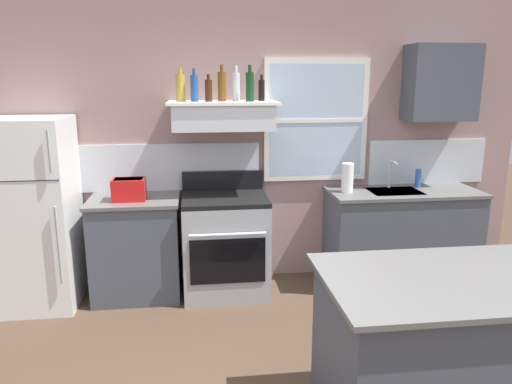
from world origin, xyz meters
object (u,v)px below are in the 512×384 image
Objects in this scene: refrigerator at (32,214)px; toaster at (129,189)px; bottle_balsamic_dark at (262,90)px; paper_towel_roll at (347,178)px; bottle_brown_stout at (209,90)px; bottle_blue_liqueur at (194,88)px; bottle_clear_tall at (236,86)px; bottle_champagne_gold_foil at (181,87)px; stove_range at (225,244)px; kitchen_island at (447,353)px; bottle_dark_green_wine at (250,86)px; bottle_amber_wine at (222,86)px; dish_soap_bottle at (418,178)px.

refrigerator is 0.84m from toaster.
paper_towel_roll is at bearing -7.48° from bottle_balsamic_dark.
bottle_brown_stout is 0.48m from bottle_balsamic_dark.
bottle_blue_liqueur is 0.37m from bottle_clear_tall.
bottle_blue_liqueur is at bearing -23.23° from bottle_champagne_gold_foil.
refrigerator is 1.49× the size of stove_range.
refrigerator is 6.03× the size of paper_towel_roll.
toaster is 1.30× the size of bottle_balsamic_dark.
bottle_brown_stout is 0.17× the size of kitchen_island.
bottle_clear_tall is at bearing 138.82° from bottle_dark_green_wine.
stove_range is 3.82× the size of bottle_champagne_gold_foil.
bottle_clear_tall is at bearing 174.30° from paper_towel_roll.
bottle_blue_liqueur is at bearing 178.85° from paper_towel_roll.
refrigerator is at bearing -175.31° from bottle_balsamic_dark.
bottle_blue_liqueur is 0.20× the size of kitchen_island.
stove_range is 3.56× the size of bottle_clear_tall.
stove_range is at bearing -169.78° from bottle_dark_green_wine.
bottle_balsamic_dark is at bearing 40.55° from bottle_dark_green_wine.
bottle_clear_tall reaches higher than bottle_balsamic_dark.
bottle_champagne_gold_foil is at bearing 125.14° from kitchen_island.
bottle_brown_stout is (-0.12, 0.06, 1.38)m from stove_range.
bottle_brown_stout is 0.86× the size of paper_towel_roll.
bottle_blue_liqueur is 1.22× the size of bottle_balsamic_dark.
bottle_dark_green_wine reaches higher than paper_towel_roll.
refrigerator is 1.97m from bottle_amber_wine.
toaster is 1.30m from bottle_clear_tall.
bottle_amber_wine reaches higher than kitchen_island.
bottle_blue_liqueur reaches higher than bottle_brown_stout.
toaster is (0.82, -0.00, 0.19)m from refrigerator.
refrigerator is at bearing -178.02° from bottle_dark_green_wine.
bottle_blue_liqueur reaches higher than paper_towel_roll.
refrigerator is at bearing -177.40° from dish_soap_bottle.
bottle_dark_green_wine is (0.24, -0.08, -0.00)m from bottle_amber_wine.
bottle_balsamic_dark is at bearing 7.31° from bottle_blue_liqueur.
bottle_amber_wine is at bearing 4.92° from refrigerator.
bottle_balsamic_dark is (0.35, 0.14, 1.38)m from stove_range.
dish_soap_bottle is (1.64, 0.09, -0.88)m from bottle_dark_green_wine.
dish_soap_bottle is at bearing 3.46° from toaster.
bottle_blue_liqueur is 1.55× the size of dish_soap_bottle.
bottle_dark_green_wine is at bearing -41.18° from bottle_clear_tall.
paper_towel_roll is (1.26, -0.03, -0.80)m from bottle_brown_stout.
dish_soap_bottle reaches higher than kitchen_island.
bottle_champagne_gold_foil is 0.60m from bottle_dark_green_wine.
bottle_balsamic_dark is (0.59, 0.08, -0.02)m from bottle_blue_liqueur.
bottle_champagne_gold_foil is 0.71m from bottle_balsamic_dark.
refrigerator is at bearing -173.84° from bottle_champagne_gold_foil.
bottle_brown_stout is at bearing -177.91° from dish_soap_bottle.
bottle_champagne_gold_foil is 2.90m from kitchen_island.
bottle_dark_green_wine is at bearing 1.98° from refrigerator.
bottle_champagne_gold_foil is 1.06× the size of paper_towel_roll.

